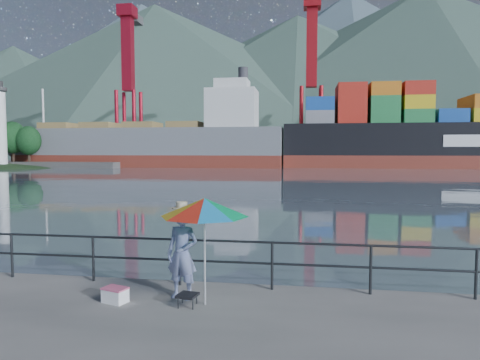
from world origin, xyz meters
name	(u,v)px	position (x,y,z in m)	size (l,w,h in m)	color
harbor_water	(292,159)	(0.00, 130.00, 0.00)	(500.00, 280.00, 0.00)	#4F5E6A
far_dock	(332,163)	(10.00, 93.00, 0.00)	(200.00, 40.00, 0.40)	#514F4C
guardrail	(136,260)	(0.00, 1.70, 0.52)	(22.00, 0.06, 1.03)	#2D3033
mountains	(379,82)	(38.82, 207.75, 35.55)	(600.00, 332.80, 80.00)	#385147
port_cranes	(444,84)	(31.00, 84.00, 16.00)	(116.00, 28.00, 38.40)	red
container_stacks	(441,152)	(33.83, 93.91, 2.48)	(58.00, 8.40, 7.80)	gray
fisherman	(182,254)	(1.28, 0.92, 0.89)	(0.65, 0.42, 1.77)	#314894
beach_umbrella	(205,207)	(1.81, 0.63, 1.86)	(1.81, 1.81, 2.03)	white
folding_stool	(187,300)	(1.50, 0.50, 0.12)	(0.41, 0.41, 0.23)	black
cooler_bag	(115,296)	(0.06, 0.50, 0.13)	(0.45, 0.30, 0.26)	white
fishing_rod	(183,283)	(1.04, 1.81, 0.00)	(0.02, 0.02, 2.34)	black
bulk_carrier	(158,144)	(-23.95, 71.33, 4.13)	(51.27, 8.87, 14.50)	maroon
container_ship	(474,134)	(33.44, 74.49, 5.80)	(63.48, 10.58, 18.10)	maroon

